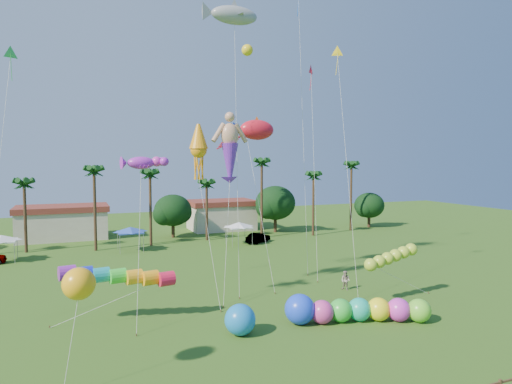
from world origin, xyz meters
name	(u,v)px	position (x,y,z in m)	size (l,w,h in m)	color
ground	(324,368)	(0.00, 0.00, 0.00)	(160.00, 160.00, 0.00)	#285116
tree_line	(192,209)	(3.57, 44.00, 4.28)	(69.46, 8.91, 11.00)	#3A2819
buildings_row	(140,221)	(-3.09, 50.00, 2.00)	(35.00, 7.00, 4.00)	beige
tent_row	(131,230)	(-6.00, 36.33, 2.75)	(31.00, 4.00, 0.60)	white
car_b	(258,238)	(11.01, 36.49, 0.68)	(1.45, 4.15, 1.37)	#4C4C54
spectator_b	(346,280)	(9.41, 12.39, 0.84)	(0.82, 0.64, 1.68)	#AB998F
caterpillar_inflatable	(352,310)	(5.38, 5.41, 0.88)	(10.09, 4.93, 2.10)	#D8389A
blue_ball	(240,320)	(-2.66, 6.16, 1.02)	(2.04, 2.04, 2.04)	blue
rainbow_tube	(139,281)	(-8.44, 10.83, 2.95)	(9.62, 1.91, 3.48)	#E81941
green_worm	(371,265)	(8.98, 8.26, 3.15)	(9.14, 2.88, 3.77)	#ABD22E
orange_ball_kite	(79,284)	(-12.35, 2.82, 5.23)	(1.94, 1.94, 6.05)	#FEAE14
merman_kite	(230,153)	(-0.40, 14.77, 11.96)	(3.00, 4.13, 14.77)	tan
fish_kite	(257,130)	(3.48, 18.42, 14.14)	(5.26, 6.49, 15.19)	red
shark_kite	(234,15)	(1.60, 19.24, 24.53)	(6.04, 7.12, 25.59)	gray
squid_kite	(199,150)	(-2.95, 15.11, 12.18)	(1.96, 5.23, 14.35)	orange
lobster_kite	(141,163)	(-7.93, 12.36, 11.14)	(3.74, 5.34, 11.79)	purple
delta_kite_red	(311,74)	(9.64, 19.32, 19.79)	(1.87, 4.48, 20.78)	red
delta_kite_yellow	(338,57)	(9.19, 13.76, 20.29)	(1.17, 4.90, 21.31)	yellow
delta_kite_green	(10,58)	(-16.50, 17.13, 18.76)	(2.49, 4.60, 19.72)	green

